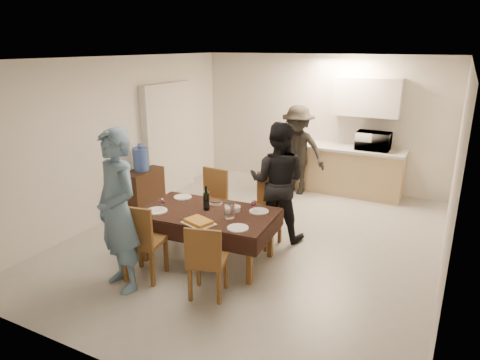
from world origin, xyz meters
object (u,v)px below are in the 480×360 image
object	(u,v)px
dining_table	(208,214)
console	(143,190)
water_jug	(141,159)
microwave	(373,141)
person_near	(118,211)
savoury_tart	(199,222)
person_kitchen	(297,150)
wine_bottle	(206,198)
person_far	(278,182)
water_pitcher	(229,210)

from	to	relation	value
dining_table	console	world-z (taller)	console
console	water_jug	distance (m)	0.55
microwave	person_near	bearing A→B (deg)	66.75
savoury_tart	person_kitchen	bearing A→B (deg)	89.80
water_jug	wine_bottle	distance (m)	2.17
microwave	person_far	size ratio (longest dim) A/B	0.34
water_pitcher	person_near	world-z (taller)	person_near
savoury_tart	person_kitchen	world-z (taller)	person_kitchen
microwave	person_far	distance (m)	2.65
dining_table	person_near	size ratio (longest dim) A/B	0.95
water_jug	microwave	distance (m)	4.21
water_pitcher	savoury_tart	distance (m)	0.42
wine_bottle	microwave	size ratio (longest dim) A/B	0.55
person_far	water_jug	bearing A→B (deg)	-9.63
wine_bottle	person_near	bearing A→B (deg)	-114.44
dining_table	water_jug	bearing A→B (deg)	147.68
water_jug	console	bearing A→B (deg)	0.00
wine_bottle	savoury_tart	bearing A→B (deg)	-70.77
water_pitcher	person_near	size ratio (longest dim) A/B	0.10
water_pitcher	wine_bottle	bearing A→B (deg)	165.96
water_pitcher	person_kitchen	distance (m)	3.15
microwave	person_near	world-z (taller)	person_near
dining_table	wine_bottle	world-z (taller)	wine_bottle
dining_table	person_near	xyz separation A→B (m)	(-0.55, -1.05, 0.31)
console	person_near	size ratio (longest dim) A/B	0.40
dining_table	console	bearing A→B (deg)	147.68
console	water_jug	xyz separation A→B (m)	(0.00, 0.00, 0.55)
savoury_tart	person_far	distance (m)	1.51
water_pitcher	savoury_tart	size ratio (longest dim) A/B	0.52
person_kitchen	water_jug	bearing A→B (deg)	-135.65
savoury_tart	person_near	bearing A→B (deg)	-134.13
console	water_pitcher	distance (m)	2.60
savoury_tart	microwave	xyz separation A→B (m)	(1.32, 3.92, 0.37)
person_far	person_kitchen	xyz separation A→B (m)	(-0.44, 2.04, -0.02)
console	savoury_tart	distance (m)	2.54
wine_bottle	person_far	distance (m)	1.17
dining_table	person_far	world-z (taller)	person_far
dining_table	console	xyz separation A→B (m)	(-1.97, 1.06, -0.30)
console	savoury_tart	size ratio (longest dim) A/B	2.03
savoury_tart	microwave	size ratio (longest dim) A/B	0.62
water_pitcher	savoury_tart	world-z (taller)	water_pitcher
wine_bottle	microwave	xyz separation A→B (m)	(1.47, 3.49, 0.23)
wine_bottle	person_far	size ratio (longest dim) A/B	0.19
console	person_far	xyz separation A→B (m)	(2.52, -0.01, 0.52)
person_kitchen	savoury_tart	bearing A→B (deg)	-90.20
console	person_near	world-z (taller)	person_near
microwave	savoury_tart	bearing A→B (deg)	71.36
person_near	person_kitchen	size ratio (longest dim) A/B	1.13
dining_table	microwave	size ratio (longest dim) A/B	3.02
savoury_tart	person_far	size ratio (longest dim) A/B	0.21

